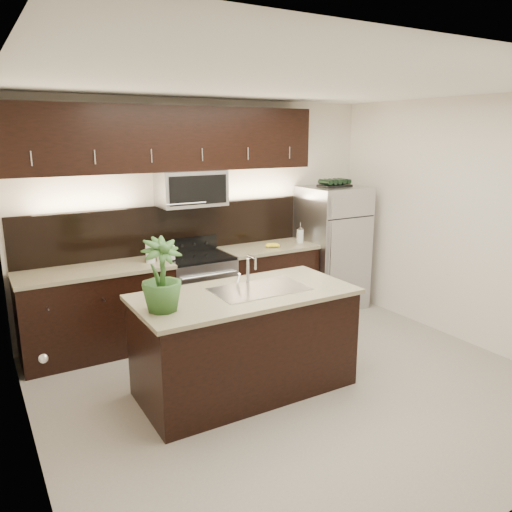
{
  "coord_description": "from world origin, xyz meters",
  "views": [
    {
      "loc": [
        -2.49,
        -3.49,
        2.3
      ],
      "look_at": [
        -0.13,
        0.55,
        1.16
      ],
      "focal_mm": 35.0,
      "sensor_mm": 36.0,
      "label": 1
    }
  ],
  "objects": [
    {
      "name": "ground",
      "position": [
        0.0,
        0.0,
        0.0
      ],
      "size": [
        4.5,
        4.5,
        0.0
      ],
      "primitive_type": "plane",
      "color": "gray",
      "rests_on": "ground"
    },
    {
      "name": "room_walls",
      "position": [
        -0.11,
        -0.04,
        1.7
      ],
      "size": [
        4.52,
        4.02,
        2.71
      ],
      "color": "silver",
      "rests_on": "ground"
    },
    {
      "name": "counter_run",
      "position": [
        -0.46,
        1.69,
        0.47
      ],
      "size": [
        3.51,
        0.65,
        0.94
      ],
      "color": "black",
      "rests_on": "ground"
    },
    {
      "name": "upper_fixtures",
      "position": [
        -0.43,
        1.84,
        2.14
      ],
      "size": [
        3.49,
        0.4,
        1.66
      ],
      "color": "black",
      "rests_on": "counter_run"
    },
    {
      "name": "island",
      "position": [
        -0.45,
        0.2,
        0.47
      ],
      "size": [
        1.96,
        0.96,
        0.94
      ],
      "color": "black",
      "rests_on": "ground"
    },
    {
      "name": "sink_faucet",
      "position": [
        -0.3,
        0.21,
        0.96
      ],
      "size": [
        0.84,
        0.5,
        0.28
      ],
      "color": "silver",
      "rests_on": "island"
    },
    {
      "name": "refrigerator",
      "position": [
        1.7,
        1.63,
        0.81
      ],
      "size": [
        0.79,
        0.71,
        1.63
      ],
      "primitive_type": "cube",
      "color": "#B2B2B7",
      "rests_on": "ground"
    },
    {
      "name": "wine_rack",
      "position": [
        1.7,
        1.63,
        1.68
      ],
      "size": [
        0.4,
        0.25,
        0.1
      ],
      "color": "black",
      "rests_on": "refrigerator"
    },
    {
      "name": "plant",
      "position": [
        -1.24,
        0.11,
        1.23
      ],
      "size": [
        0.37,
        0.37,
        0.58
      ],
      "primitive_type": "imported",
      "rotation": [
        0.0,
        0.0,
        0.13
      ],
      "color": "#2E5723",
      "rests_on": "island"
    },
    {
      "name": "canisters",
      "position": [
        -0.73,
        1.64,
        1.04
      ],
      "size": [
        0.33,
        0.1,
        0.22
      ],
      "rotation": [
        0.0,
        0.0,
        0.01
      ],
      "color": "silver",
      "rests_on": "counter_run"
    },
    {
      "name": "french_press",
      "position": [
        1.17,
        1.64,
        1.04
      ],
      "size": [
        0.09,
        0.09,
        0.26
      ],
      "rotation": [
        0.0,
        0.0,
        0.25
      ],
      "color": "silver",
      "rests_on": "counter_run"
    },
    {
      "name": "bananas",
      "position": [
        0.67,
        1.61,
        0.97
      ],
      "size": [
        0.22,
        0.19,
        0.06
      ],
      "primitive_type": "ellipsoid",
      "rotation": [
        0.0,
        0.0,
        -0.33
      ],
      "color": "yellow",
      "rests_on": "counter_run"
    }
  ]
}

